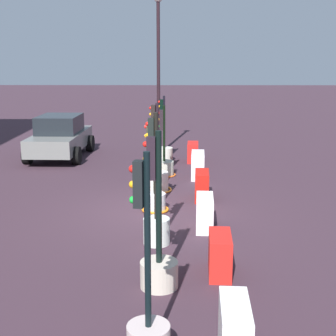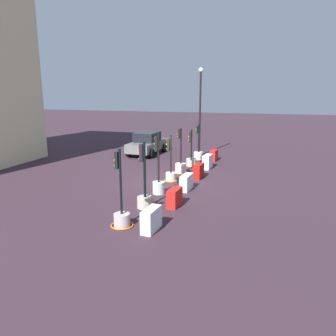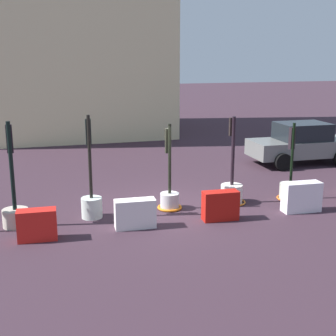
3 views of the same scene
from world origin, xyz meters
The scene contains 12 objects.
ground_plane centered at (0.00, 0.00, 0.00)m, with size 120.00×120.00×0.00m, color #37242F.
traffic_light_1 centered at (-4.28, -0.28, 0.55)m, with size 0.69×0.69×2.85m.
traffic_light_2 centered at (-2.22, -0.17, 0.55)m, with size 0.59×0.59×2.93m.
traffic_light_3 centered at (0.12, -0.05, 0.47)m, with size 0.74×0.74×2.57m.
traffic_light_4 centered at (2.14, -0.06, 0.43)m, with size 0.90×0.90×2.72m.
traffic_light_5 centered at (4.11, -0.23, 0.40)m, with size 0.82×0.82×2.46m.
construction_barrier_1 centered at (-3.74, -1.44, 0.39)m, with size 0.98×0.47×0.79m.
construction_barrier_2 centered at (-1.21, -1.31, 0.39)m, with size 1.11×0.46×0.79m.
construction_barrier_3 centered at (1.21, -1.39, 0.41)m, with size 1.02×0.45×0.83m.
construction_barrier_4 centered at (3.78, -1.40, 0.44)m, with size 1.14×0.50×0.89m.
car_grey_saloon centered at (7.22, 4.11, 0.87)m, with size 4.42×2.30×1.74m.
building_main_facade centered at (-1.10, 15.45, 7.45)m, with size 10.68×9.19×14.86m.
Camera 3 is at (-3.70, -12.72, 4.50)m, focal length 49.38 mm.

